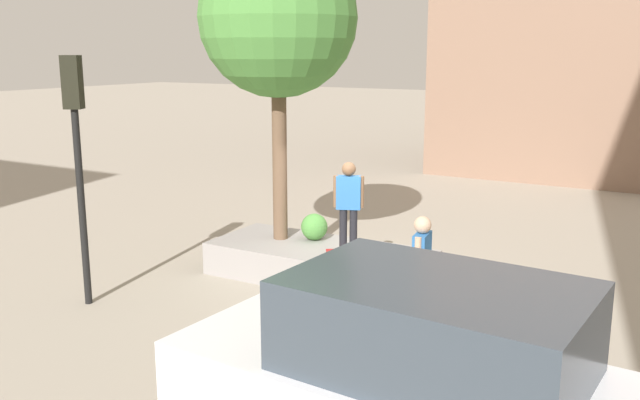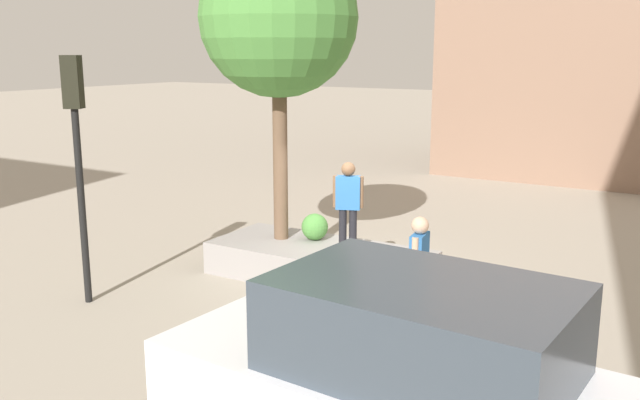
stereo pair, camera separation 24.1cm
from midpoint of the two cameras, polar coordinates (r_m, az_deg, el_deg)
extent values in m
plane|color=#9E9384|center=(13.14, 2.22, -6.56)|extent=(120.00, 120.00, 0.00)
cube|color=gray|center=(13.11, -0.53, -5.18)|extent=(4.17, 1.82, 0.62)
cylinder|color=brown|center=(13.26, -3.88, 3.92)|extent=(0.28, 0.28, 3.40)
sphere|color=#4C8C3D|center=(13.14, -4.04, 14.82)|extent=(2.95, 2.95, 2.95)
sphere|color=#4C8C3D|center=(13.42, -0.99, -2.23)|extent=(0.52, 0.52, 0.52)
cube|color=#A51E1E|center=(12.55, 1.79, -4.20)|extent=(0.79, 0.61, 0.02)
sphere|color=beige|center=(12.46, 0.64, -4.48)|extent=(0.06, 0.06, 0.06)
sphere|color=beige|center=(12.62, 0.59, -4.26)|extent=(0.06, 0.06, 0.06)
sphere|color=beige|center=(12.50, 2.99, -4.44)|extent=(0.06, 0.06, 0.06)
sphere|color=beige|center=(12.66, 2.91, -4.22)|extent=(0.06, 0.06, 0.06)
cylinder|color=black|center=(12.43, 2.22, -2.48)|extent=(0.14, 0.14, 0.77)
cylinder|color=black|center=(12.45, 1.38, -2.45)|extent=(0.14, 0.14, 0.77)
cube|color=#2D6BB2|center=(12.29, 1.82, 0.62)|extent=(0.47, 0.34, 0.60)
cylinder|color=brown|center=(12.26, 2.88, 0.67)|extent=(0.09, 0.09, 0.57)
cylinder|color=brown|center=(12.30, 0.76, 0.72)|extent=(0.09, 0.09, 0.57)
sphere|color=brown|center=(12.21, 1.83, 2.58)|extent=(0.25, 0.25, 0.25)
cube|color=#38424C|center=(6.45, 8.47, -10.27)|extent=(2.78, 1.93, 0.86)
cylinder|color=black|center=(8.60, 0.17, -14.22)|extent=(0.82, 0.29, 0.81)
cylinder|color=black|center=(12.17, -19.61, -0.70)|extent=(0.12, 0.12, 3.31)
cube|color=black|center=(11.90, -20.34, 9.11)|extent=(0.36, 0.34, 0.85)
sphere|color=red|center=(12.04, -20.16, 10.32)|extent=(0.14, 0.14, 0.14)
sphere|color=gold|center=(12.04, -20.06, 8.99)|extent=(0.14, 0.14, 0.14)
sphere|color=green|center=(12.06, -19.96, 7.67)|extent=(0.14, 0.14, 0.14)
cylinder|color=#847056|center=(10.97, 7.52, -8.24)|extent=(0.15, 0.15, 0.83)
cylinder|color=#847056|center=(11.15, 7.80, -7.91)|extent=(0.15, 0.15, 0.83)
cube|color=#2D6BB2|center=(10.83, 7.77, -4.40)|extent=(0.25, 0.49, 0.65)
cylinder|color=#D8AD8C|center=(10.60, 7.43, -4.67)|extent=(0.10, 0.10, 0.61)
cylinder|color=#D8AD8C|center=(11.05, 8.11, -3.97)|extent=(0.10, 0.10, 0.61)
sphere|color=#D8AD8C|center=(10.71, 7.84, -2.04)|extent=(0.27, 0.27, 0.27)
camera|label=1|loc=(0.12, -90.54, -0.12)|focal=38.74mm
camera|label=2|loc=(0.12, 89.46, 0.12)|focal=38.74mm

